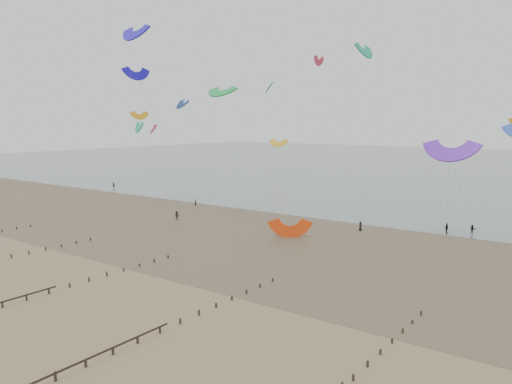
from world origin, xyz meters
TOP-DOWN VIEW (x-y plane):
  - ground at (0.00, 0.00)m, footprint 500.00×500.00m
  - sea_and_shore at (-4.08, 34.40)m, footprint 500.00×665.00m
  - kitesurfer_lead at (-23.12, 46.89)m, footprint 0.64×0.49m
  - kitesurfers at (21.99, 45.96)m, footprint 151.97×24.32m
  - grounded_kite at (11.15, 33.12)m, footprint 7.84×7.38m
  - kites_airborne at (-13.17, 85.70)m, footprint 227.54×105.39m

SIDE VIEW (x-z plane):
  - ground at x=0.00m, z-range 0.00..0.00m
  - grounded_kite at x=11.15m, z-range -1.71..1.71m
  - sea_and_shore at x=-4.08m, z-range -0.01..0.02m
  - kitesurfer_lead at x=-23.12m, z-range 0.00..1.57m
  - kitesurfers at x=21.99m, z-range -0.06..1.81m
  - kites_airborne at x=-13.17m, z-range 5.63..40.69m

